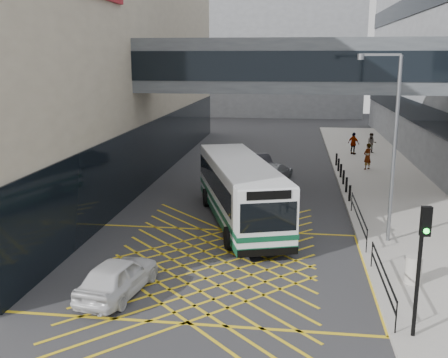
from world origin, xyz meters
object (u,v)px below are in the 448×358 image
at_px(litter_bin, 413,270).
at_px(car_dark, 258,162).
at_px(bus, 240,190).
at_px(car_white, 118,276).
at_px(traffic_light, 422,253).
at_px(street_lamp, 391,137).
at_px(pedestrian_c, 354,143).
at_px(pedestrian_b, 371,143).
at_px(car_silver, 275,171).
at_px(pedestrian_a, 367,156).

bearing_deg(litter_bin, car_dark, 109.88).
bearing_deg(bus, car_dark, 72.31).
relative_size(car_white, traffic_light, 1.08).
distance_m(street_lamp, pedestrian_c, 21.58).
bearing_deg(bus, pedestrian_b, 48.00).
height_order(car_silver, pedestrian_b, pedestrian_b).
height_order(car_silver, pedestrian_c, pedestrian_c).
height_order(street_lamp, pedestrian_b, street_lamp).
distance_m(litter_bin, pedestrian_b, 26.60).
distance_m(bus, car_white, 9.35).
xyz_separation_m(car_dark, traffic_light, (6.09, -22.74, 2.06)).
xyz_separation_m(car_white, pedestrian_a, (11.05, 21.67, 0.42)).
distance_m(street_lamp, litter_bin, 6.04).
bearing_deg(pedestrian_c, bus, 110.16).
bearing_deg(pedestrian_c, street_lamp, 129.20).
xyz_separation_m(traffic_light, pedestrian_c, (1.32, 29.57, -1.65)).
relative_size(pedestrian_b, pedestrian_c, 0.93).
relative_size(bus, pedestrian_b, 6.70).
relative_size(bus, car_dark, 2.69).
height_order(traffic_light, pedestrian_c, traffic_light).
bearing_deg(car_silver, pedestrian_c, -108.04).
bearing_deg(pedestrian_c, car_white, 110.41).
relative_size(car_silver, street_lamp, 0.50).
height_order(car_silver, traffic_light, traffic_light).
xyz_separation_m(car_silver, traffic_light, (4.76, -19.88, 2.08)).
height_order(car_white, pedestrian_c, pedestrian_c).
height_order(bus, pedestrian_c, bus).
relative_size(litter_bin, pedestrian_a, 0.53).
relative_size(bus, traffic_light, 2.85).
bearing_deg(pedestrian_b, car_dark, -138.56).
height_order(pedestrian_a, pedestrian_c, pedestrian_a).
bearing_deg(car_silver, traffic_light, 117.55).
relative_size(car_dark, traffic_light, 1.06).
height_order(car_silver, street_lamp, street_lamp).
height_order(car_dark, litter_bin, car_dark).
distance_m(car_dark, litter_bin, 20.10).
xyz_separation_m(car_dark, pedestrian_a, (7.75, 0.81, 0.44)).
bearing_deg(litter_bin, pedestrian_c, 88.72).
bearing_deg(bus, pedestrian_c, 51.05).
xyz_separation_m(street_lamp, litter_bin, (0.30, -4.48, -4.04)).
xyz_separation_m(bus, car_white, (-3.27, -8.70, -0.97)).
relative_size(car_silver, pedestrian_c, 2.23).
bearing_deg(car_white, pedestrian_b, -103.74).
distance_m(litter_bin, pedestrian_a, 19.74).
distance_m(car_dark, traffic_light, 23.63).
bearing_deg(litter_bin, street_lamp, 93.86).
bearing_deg(pedestrian_a, pedestrian_c, -128.69).
bearing_deg(traffic_light, car_white, 162.33).
relative_size(bus, car_silver, 2.79).
bearing_deg(pedestrian_c, pedestrian_a, 134.82).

